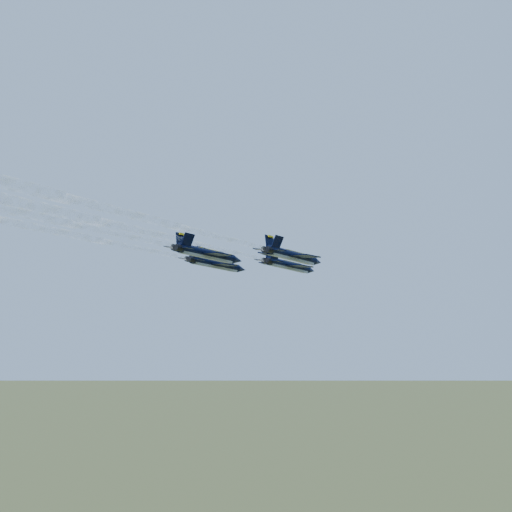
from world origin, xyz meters
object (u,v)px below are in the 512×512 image
(jet_right, at_px, (293,256))
(jet_slot, at_px, (208,254))
(jet_lead, at_px, (290,266))
(jet_left, at_px, (216,264))

(jet_right, distance_m, jet_slot, 16.52)
(jet_lead, xyz_separation_m, jet_left, (-14.73, -6.99, 0.00))
(jet_left, height_order, jet_slot, same)
(jet_left, bearing_deg, jet_lead, 50.21)
(jet_left, bearing_deg, jet_right, 0.80)
(jet_lead, xyz_separation_m, jet_slot, (-10.38, -22.78, 0.00))
(jet_lead, relative_size, jet_left, 1.00)
(jet_right, height_order, jet_slot, same)
(jet_lead, bearing_deg, jet_slot, -89.67)
(jet_right, xyz_separation_m, jet_slot, (-14.85, -7.23, 0.00))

